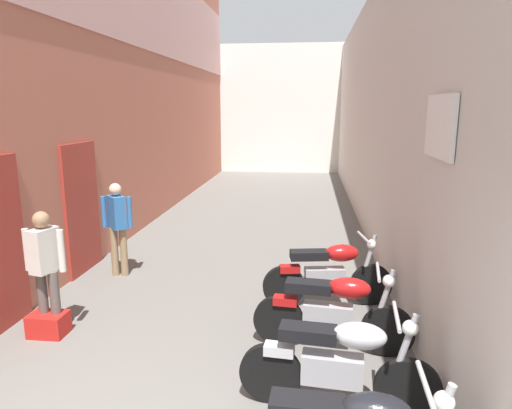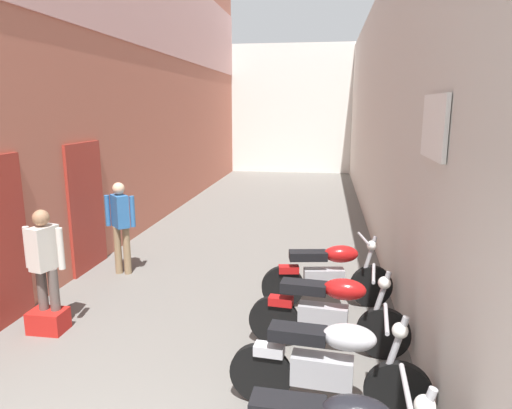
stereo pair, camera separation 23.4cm
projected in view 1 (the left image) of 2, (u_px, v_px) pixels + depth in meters
name	position (u px, v px, depth m)	size (l,w,h in m)	color
ground_plane	(242.00, 249.00, 9.14)	(34.18, 34.18, 0.00)	#66635E
building_left	(137.00, 68.00, 10.57)	(0.45, 18.18, 7.28)	#B76651
building_right	(376.00, 115.00, 10.22)	(0.45, 18.18, 5.23)	beige
building_far_end	(281.00, 109.00, 20.32)	(8.08, 2.00, 5.36)	silver
motorcycle_second	(339.00, 362.00, 4.18)	(1.85, 0.58, 1.04)	black
motorcycle_third	(333.00, 310.00, 5.26)	(1.85, 0.58, 1.04)	black
motorcycle_fourth	(329.00, 272.00, 6.45)	(1.84, 0.58, 1.04)	black
pedestrian_mid_alley	(45.00, 264.00, 5.55)	(0.52, 0.38, 1.57)	#564C47
pedestrian_further_down	(117.00, 222.00, 7.55)	(0.52, 0.38, 1.57)	#8C7251
plastic_crate	(49.00, 324.00, 5.68)	(0.44, 0.32, 0.28)	red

